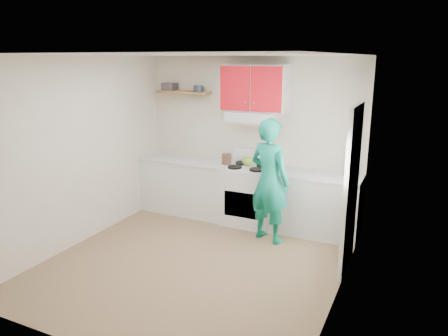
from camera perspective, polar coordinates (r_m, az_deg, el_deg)
The scene contains 21 objects.
floor at distance 5.65m, azimuth -3.85°, elevation -12.49°, with size 3.80×3.80×0.00m, color brown.
ceiling at distance 5.04m, azimuth -4.37°, elevation 14.90°, with size 3.60×3.80×0.04m, color white.
back_wall at distance 6.87m, azimuth 3.69°, elevation 3.89°, with size 3.60×0.04×2.60m, color beige.
front_wall at distance 3.73m, azimuth -18.60°, elevation -6.04°, with size 3.60×0.04×2.60m, color beige.
left_wall at distance 6.26m, azimuth -18.64°, elevation 2.10°, with size 0.04×3.80×2.60m, color beige.
right_wall at distance 4.61m, azimuth 15.82°, elevation -1.93°, with size 0.04×3.80×2.60m, color beige.
door at distance 5.36m, azimuth 16.65°, elevation -2.79°, with size 0.05×0.85×2.05m, color white.
door_glass at distance 5.25m, azimuth 16.70°, elevation 1.67°, with size 0.01×0.55×0.95m, color white.
counter_left at distance 7.26m, azimuth -4.96°, elevation -2.47°, with size 1.52×0.60×0.90m, color silver.
counter_right at distance 6.48m, azimuth 12.01°, elevation -4.83°, with size 1.32×0.60×0.90m, color silver.
stove at distance 6.75m, azimuth 3.34°, elevation -3.66°, with size 0.76×0.65×0.92m, color white.
range_hood at distance 6.57m, azimuth 3.85°, elevation 6.89°, with size 0.76×0.44×0.15m, color silver.
upper_cabinets at distance 6.58m, azimuth 4.09°, elevation 10.62°, with size 1.02×0.33×0.70m, color red.
shelf at distance 7.15m, azimuth -5.40°, elevation 10.09°, with size 0.90×0.30×0.04m, color brown.
books at distance 7.31m, azimuth -7.30°, elevation 10.75°, with size 0.23×0.17×0.12m, color #484044.
tin at distance 7.03m, azimuth -3.43°, elevation 10.60°, with size 0.16×0.16×0.10m, color #333D4C.
kettle at distance 6.69m, azimuth 3.19°, elevation 0.92°, with size 0.17×0.17×0.15m, color olive.
crock at distance 6.78m, azimuth 0.33°, elevation 1.12°, with size 0.15×0.15×0.19m, color #482F1F.
cutting_board at distance 6.39m, azimuth 9.22°, elevation -0.68°, with size 0.29×0.22×0.02m, color olive.
silicone_mat at distance 6.31m, azimuth 15.44°, elevation -1.28°, with size 0.28×0.24×0.01m, color red.
person at distance 6.02m, azimuth 6.12°, elevation -1.70°, with size 0.65×0.43×1.78m, color #0E7E64.
Camera 1 is at (2.48, -4.38, 2.56)m, focal length 34.14 mm.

